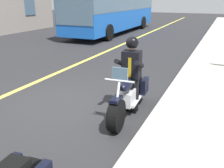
% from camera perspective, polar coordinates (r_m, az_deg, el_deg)
% --- Properties ---
extents(ground_plane, '(80.00, 80.00, 0.00)m').
position_cam_1_polar(ground_plane, '(6.34, -9.17, -4.76)').
color(ground_plane, '#28282B').
extents(lane_center_stripe, '(60.00, 0.16, 0.01)m').
position_cam_1_polar(lane_center_stripe, '(7.56, -21.99, -1.91)').
color(lane_center_stripe, '#E5DB4C').
rests_on(lane_center_stripe, ground_plane).
extents(motorcycle_main, '(2.22, 0.70, 1.26)m').
position_cam_1_polar(motorcycle_main, '(5.68, 3.78, -2.51)').
color(motorcycle_main, black).
rests_on(motorcycle_main, ground_plane).
extents(rider_main, '(0.65, 0.58, 1.74)m').
position_cam_1_polar(rider_main, '(5.66, 4.42, 3.66)').
color(rider_main, black).
rests_on(rider_main, ground_plane).
extents(bus_near, '(11.05, 2.70, 3.30)m').
position_cam_1_polar(bus_near, '(19.17, 0.49, 17.16)').
color(bus_near, blue).
rests_on(bus_near, ground_plane).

